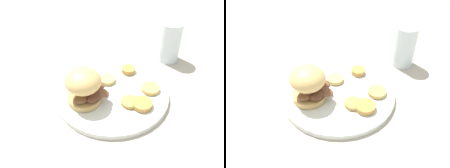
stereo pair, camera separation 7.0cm
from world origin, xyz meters
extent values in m
plane|color=#B2A899|center=(0.00, 0.00, 0.00)|extent=(4.00, 4.00, 0.00)
cylinder|color=silver|center=(0.00, 0.00, 0.01)|extent=(0.31, 0.31, 0.02)
torus|color=silver|center=(0.00, 0.00, 0.01)|extent=(0.31, 0.31, 0.01)
cylinder|color=tan|center=(-0.02, 0.08, 0.02)|extent=(0.09, 0.09, 0.02)
ellipsoid|color=brown|center=(-0.02, 0.08, 0.04)|extent=(0.04, 0.03, 0.02)
ellipsoid|color=brown|center=(-0.04, 0.09, 0.04)|extent=(0.04, 0.04, 0.02)
ellipsoid|color=#563323|center=(-0.04, 0.05, 0.04)|extent=(0.06, 0.05, 0.02)
ellipsoid|color=brown|center=(0.00, 0.04, 0.04)|extent=(0.05, 0.05, 0.02)
ellipsoid|color=brown|center=(-0.03, 0.03, 0.04)|extent=(0.05, 0.05, 0.02)
ellipsoid|color=#DBB26B|center=(-0.02, 0.08, 0.08)|extent=(0.09, 0.09, 0.06)
cylinder|color=#BC8942|center=(0.08, -0.06, 0.02)|extent=(0.04, 0.04, 0.01)
cylinder|color=tan|center=(-0.05, -0.04, 0.02)|extent=(0.05, 0.05, 0.01)
cylinder|color=tan|center=(-0.01, -0.10, 0.02)|extent=(0.05, 0.05, 0.01)
cylinder|color=#DBB766|center=(0.05, 0.01, 0.02)|extent=(0.05, 0.05, 0.01)
cylinder|color=#BC8942|center=(-0.07, -0.07, 0.02)|extent=(0.05, 0.05, 0.01)
cube|color=silver|center=(-0.09, -0.27, 0.00)|extent=(0.06, 0.04, 0.00)
cylinder|color=silver|center=(0.14, -0.21, 0.07)|extent=(0.07, 0.07, 0.13)
camera|label=1|loc=(-0.53, 0.09, 0.49)|focal=42.00mm
camera|label=2|loc=(-0.53, 0.02, 0.49)|focal=42.00mm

